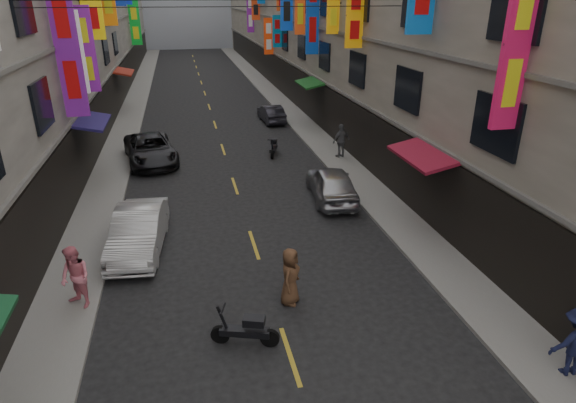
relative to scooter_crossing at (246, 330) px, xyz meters
name	(u,v)px	position (x,y,z in m)	size (l,w,h in m)	color
sidewalk_left	(132,110)	(-4.99, 29.33, -0.38)	(2.00, 90.00, 0.12)	slate
sidewalk_right	(281,103)	(7.01, 29.33, -0.38)	(2.00, 90.00, 0.12)	slate
street_awnings	(201,115)	(-0.25, 13.33, 2.56)	(13.99, 35.20, 0.41)	#144B27
lane_markings	(212,115)	(1.01, 26.33, -0.44)	(0.12, 80.20, 0.01)	gold
scooter_crossing	(246,330)	(0.00, 0.00, 0.00)	(1.74, 0.77, 1.14)	black
scooter_far_right	(274,147)	(3.73, 15.66, 0.00)	(0.76, 1.75, 1.14)	black
car_left_mid	(138,231)	(-2.99, 5.81, 0.31)	(1.59, 4.57, 1.51)	silver
car_left_far	(150,149)	(-2.99, 15.80, 0.29)	(2.42, 5.26, 1.46)	black
car_right_mid	(332,183)	(5.01, 8.81, 0.30)	(1.76, 4.36, 1.49)	#ACACB0
car_right_far	(271,114)	(5.01, 23.25, 0.17)	(1.29, 3.70, 1.22)	#2B2932
pedestrian_lfar	(75,278)	(-4.46, 2.55, 0.61)	(0.91, 0.62, 1.87)	pink
pedestrian_rnear	(575,342)	(7.29, -2.76, 0.56)	(1.14, 0.59, 1.76)	#131735
pedestrian_rfar	(341,141)	(7.20, 14.14, 0.60)	(1.08, 0.62, 1.85)	slate
pedestrian_crossing	(290,276)	(1.52, 1.58, 0.44)	(0.86, 0.59, 1.77)	#553622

